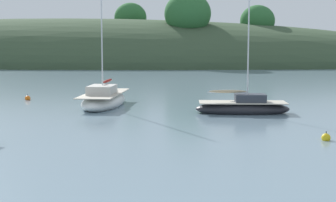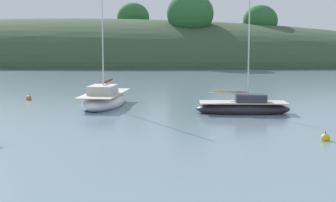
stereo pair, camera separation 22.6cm
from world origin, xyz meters
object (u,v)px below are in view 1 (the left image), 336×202
at_px(sailboat_navy_dinghy, 104,100).
at_px(mooring_buoy_outer, 326,138).
at_px(mooring_buoy_channel, 28,98).
at_px(sailboat_yellow_far, 243,107).

distance_m(sailboat_navy_dinghy, mooring_buoy_outer, 17.76).
height_order(mooring_buoy_outer, mooring_buoy_channel, same).
distance_m(sailboat_yellow_far, sailboat_navy_dinghy, 10.25).
relative_size(mooring_buoy_outer, mooring_buoy_channel, 1.00).
bearing_deg(sailboat_navy_dinghy, mooring_buoy_outer, -42.93).
relative_size(sailboat_yellow_far, mooring_buoy_outer, 15.45).
distance_m(sailboat_yellow_far, mooring_buoy_channel, 17.78).
xyz_separation_m(sailboat_yellow_far, sailboat_navy_dinghy, (-9.79, 3.04, 0.08)).
xyz_separation_m(mooring_buoy_outer, mooring_buoy_channel, (-19.78, 15.53, 0.00)).
xyz_separation_m(sailboat_yellow_far, mooring_buoy_outer, (3.21, -9.06, -0.26)).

